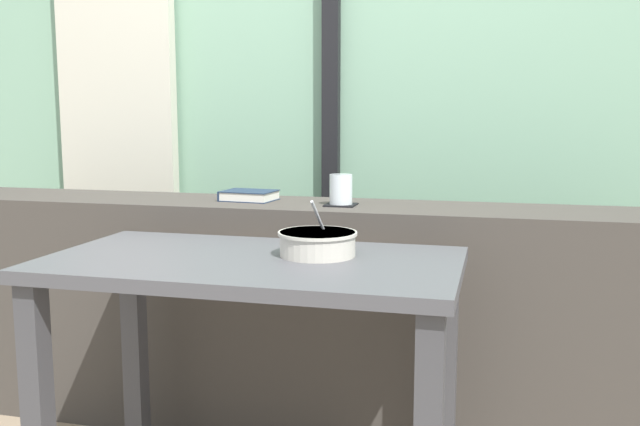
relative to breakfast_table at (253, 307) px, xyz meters
name	(u,v)px	position (x,y,z in m)	size (l,w,h in m)	color
outdoor_backdrop	(345,44)	(-0.04, 1.29, 0.80)	(4.80, 0.08, 2.80)	#84B293
curtain_left_panel	(117,82)	(-1.07, 1.19, 0.65)	(0.56, 0.06, 2.50)	beige
window_divider_post	(331,67)	(-0.08, 1.22, 0.70)	(0.07, 0.05, 2.60)	black
dark_console_ledge	(300,317)	(-0.04, 0.59, -0.20)	(2.80, 0.37, 0.81)	#423D38
breakfast_table	(253,307)	(0.00, 0.00, 0.00)	(1.08, 0.59, 0.74)	#414145
coaster_square	(341,205)	(0.11, 0.56, 0.20)	(0.10, 0.10, 0.01)	black
juice_glass	(341,191)	(0.11, 0.56, 0.25)	(0.08, 0.08, 0.10)	white
closed_book	(249,195)	(-0.23, 0.61, 0.22)	(0.19, 0.15, 0.03)	#1E2D47
soup_bowl	(318,243)	(0.16, 0.07, 0.17)	(0.21, 0.21, 0.15)	beige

